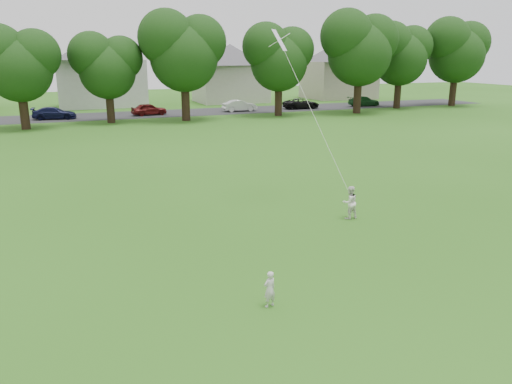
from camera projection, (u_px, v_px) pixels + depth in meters
name	position (u px, v px, depth m)	size (l,w,h in m)	color
ground	(289.00, 298.00, 12.68)	(160.00, 160.00, 0.00)	#265613
street	(112.00, 116.00, 50.35)	(90.00, 7.00, 0.01)	#2D2D30
toddler	(270.00, 289.00, 12.14)	(0.34, 0.22, 0.93)	silver
older_boy	(350.00, 202.00, 18.68)	(0.61, 0.48, 1.26)	silver
kite	(314.00, 115.00, 19.17)	(1.19, 2.28, 6.77)	white
tree_row	(147.00, 46.00, 44.40)	(81.63, 9.10, 11.08)	black
parked_cars	(100.00, 111.00, 48.87)	(63.37, 2.37, 1.29)	black
house_row	(97.00, 66.00, 57.97)	(77.08, 14.13, 9.85)	white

